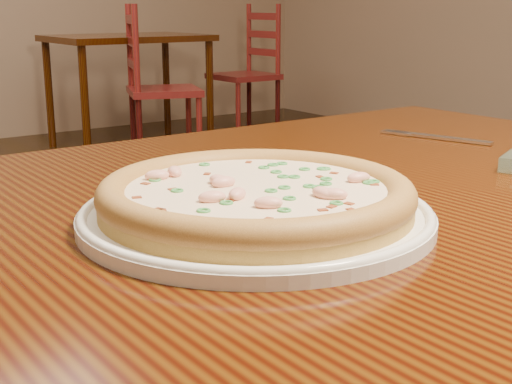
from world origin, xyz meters
TOP-DOWN VIEW (x-y plane):
  - hero_table at (-0.16, -0.17)m, footprint 1.20×0.80m
  - plate at (-0.28, -0.22)m, footprint 0.33×0.33m
  - pizza at (-0.28, -0.22)m, footprint 0.29×0.29m
  - fork at (0.20, -0.04)m, footprint 0.07×0.17m
  - bg_table_right at (1.51, 3.67)m, footprint 1.00×0.70m
  - chair_c at (1.43, 3.16)m, footprint 0.54×0.54m
  - chair_d at (2.47, 3.61)m, footprint 0.42×0.42m

SIDE VIEW (x-z plane):
  - chair_c at x=1.43m, z-range -0.04..0.91m
  - chair_d at x=2.47m, z-range -0.04..0.91m
  - hero_table at x=-0.16m, z-range 0.28..1.03m
  - bg_table_right at x=1.51m, z-range 0.28..1.03m
  - fork at x=0.20m, z-range 0.75..0.75m
  - plate at x=-0.28m, z-range 0.75..0.77m
  - pizza at x=-0.28m, z-range 0.76..0.79m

